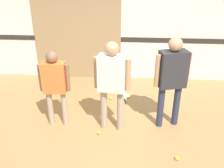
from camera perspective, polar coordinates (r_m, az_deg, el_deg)
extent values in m
plane|color=#A87F4C|center=(4.47, 0.24, -11.69)|extent=(16.00, 16.00, 0.00)
cube|color=silver|center=(6.15, 1.93, 15.40)|extent=(16.00, 0.06, 3.20)
cube|color=#2D2823|center=(6.25, 1.84, 10.14)|extent=(16.00, 0.01, 0.12)
cube|color=#9E7F56|center=(6.33, -7.93, 10.76)|extent=(2.15, 0.05, 2.18)
cylinder|color=tan|center=(4.46, -1.87, -5.66)|extent=(0.11, 0.11, 0.78)
cylinder|color=tan|center=(4.41, 1.89, -6.07)|extent=(0.11, 0.11, 0.78)
cube|color=silver|center=(4.11, 0.00, 2.45)|extent=(0.48, 0.31, 0.62)
sphere|color=tan|center=(3.96, 0.00, 8.07)|extent=(0.23, 0.23, 0.23)
cylinder|color=tan|center=(4.17, -3.61, 2.64)|extent=(0.08, 0.08, 0.55)
cylinder|color=tan|center=(4.07, 3.70, 2.03)|extent=(0.08, 0.08, 0.55)
cylinder|color=tan|center=(4.70, -13.90, -5.34)|extent=(0.10, 0.10, 0.69)
cylinder|color=tan|center=(4.64, -10.80, -5.47)|extent=(0.10, 0.10, 0.69)
cube|color=orange|center=(4.39, -13.11, 1.46)|extent=(0.41, 0.23, 0.54)
sphere|color=brown|center=(4.25, -13.61, 6.02)|extent=(0.20, 0.20, 0.20)
cylinder|color=brown|center=(4.46, -16.03, 1.40)|extent=(0.07, 0.07, 0.49)
cylinder|color=brown|center=(4.34, -10.09, 1.35)|extent=(0.07, 0.07, 0.49)
cylinder|color=#2D334C|center=(4.70, 14.48, -4.66)|extent=(0.12, 0.12, 0.80)
cylinder|color=#2D334C|center=(4.58, 11.04, -5.12)|extent=(0.12, 0.12, 0.80)
cube|color=#2D2D33|center=(4.32, 13.71, 3.30)|extent=(0.52, 0.37, 0.63)
sphere|color=tan|center=(4.18, 14.33, 8.79)|extent=(0.23, 0.23, 0.23)
cylinder|color=tan|center=(4.44, 16.93, 3.43)|extent=(0.08, 0.08, 0.57)
cylinder|color=tan|center=(4.22, 10.30, 2.95)|extent=(0.08, 0.08, 0.57)
torus|color=#C6D838|center=(5.67, 2.62, -2.67)|extent=(0.36, 0.36, 0.02)
cylinder|color=silver|center=(5.67, 2.62, -2.67)|extent=(0.27, 0.27, 0.01)
cylinder|color=black|center=(5.46, 3.01, -3.93)|extent=(0.06, 0.21, 0.02)
sphere|color=black|center=(5.37, 3.19, -4.50)|extent=(0.03, 0.03, 0.03)
sphere|color=#CCE038|center=(4.48, -2.94, -11.04)|extent=(0.07, 0.07, 0.07)
sphere|color=#CCE038|center=(5.53, -0.25, -3.20)|extent=(0.07, 0.07, 0.07)
sphere|color=#CCE038|center=(4.11, 14.68, -16.09)|extent=(0.07, 0.07, 0.07)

